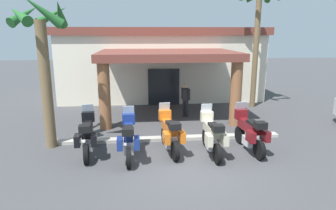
# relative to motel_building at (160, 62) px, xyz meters

# --- Properties ---
(ground_plane) EXTENTS (80.00, 80.00, 0.00)m
(ground_plane) POSITION_rel_motel_building_xyz_m (-0.03, -11.23, -2.25)
(ground_plane) COLOR #424244
(motel_building) EXTENTS (12.68, 10.89, 4.41)m
(motel_building) POSITION_rel_motel_building_xyz_m (0.00, 0.00, 0.00)
(motel_building) COLOR silver
(motel_building) RESTS_ON ground_plane
(motorcycle_black) EXTENTS (0.73, 2.21, 1.61)m
(motorcycle_black) POSITION_rel_motel_building_xyz_m (-3.28, -9.93, -1.55)
(motorcycle_black) COLOR black
(motorcycle_black) RESTS_ON ground_plane
(motorcycle_blue) EXTENTS (0.70, 2.21, 1.61)m
(motorcycle_blue) POSITION_rel_motel_building_xyz_m (-1.87, -10.37, -1.55)
(motorcycle_blue) COLOR black
(motorcycle_blue) RESTS_ON ground_plane
(motorcycle_orange) EXTENTS (0.78, 2.21, 1.61)m
(motorcycle_orange) POSITION_rel_motel_building_xyz_m (-0.46, -9.98, -1.55)
(motorcycle_orange) COLOR black
(motorcycle_orange) RESTS_ON ground_plane
(motorcycle_cream) EXTENTS (0.71, 2.21, 1.61)m
(motorcycle_cream) POSITION_rel_motel_building_xyz_m (0.94, -10.33, -1.55)
(motorcycle_cream) COLOR black
(motorcycle_cream) RESTS_ON ground_plane
(motorcycle_maroon) EXTENTS (0.74, 2.21, 1.61)m
(motorcycle_maroon) POSITION_rel_motel_building_xyz_m (2.35, -10.16, -1.55)
(motorcycle_maroon) COLOR black
(motorcycle_maroon) RESTS_ON ground_plane
(pedestrian) EXTENTS (0.39, 0.41, 1.68)m
(pedestrian) POSITION_rel_motel_building_xyz_m (0.82, -5.45, -1.27)
(pedestrian) COLOR black
(pedestrian) RESTS_ON ground_plane
(palm_tree_roadside) EXTENTS (2.03, 2.08, 5.31)m
(palm_tree_roadside) POSITION_rel_motel_building_xyz_m (-4.74, -9.00, 1.40)
(palm_tree_roadside) COLOR brown
(palm_tree_roadside) RESTS_ON ground_plane
(palm_tree_near_portico) EXTENTS (2.33, 2.40, 6.77)m
(palm_tree_near_portico) POSITION_rel_motel_building_xyz_m (4.96, -3.78, 2.84)
(palm_tree_near_portico) COLOR brown
(palm_tree_near_portico) RESTS_ON ground_plane
(curb_strip) EXTENTS (9.03, 0.36, 0.12)m
(curb_strip) POSITION_rel_motel_building_xyz_m (-0.46, -8.73, -2.19)
(curb_strip) COLOR #ADA89E
(curb_strip) RESTS_ON ground_plane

